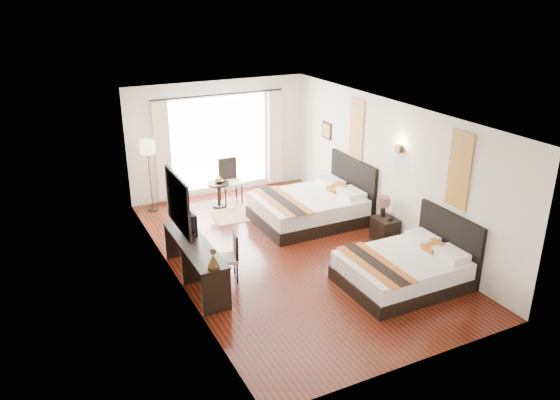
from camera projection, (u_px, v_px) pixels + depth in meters
name	position (u px, v px, depth m)	size (l,w,h in m)	color
floor	(289.00, 253.00, 10.68)	(4.50, 7.50, 0.01)	#3D0C0B
ceiling	(290.00, 112.00, 9.66)	(4.50, 7.50, 0.02)	white
wall_headboard	(388.00, 169.00, 11.09)	(0.01, 7.50, 2.80)	silver
wall_desk	(172.00, 205.00, 9.24)	(0.01, 7.50, 2.80)	silver
wall_window	(219.00, 138.00, 13.29)	(4.50, 0.01, 2.80)	silver
wall_entry	(422.00, 274.00, 7.04)	(4.50, 0.01, 2.80)	silver
window_glass	(220.00, 142.00, 13.31)	(2.40, 0.02, 2.20)	white
sheer_curtain	(221.00, 143.00, 13.26)	(2.30, 0.02, 2.10)	white
drape_left	(162.00, 152.00, 12.64)	(0.35, 0.14, 2.35)	beige
drape_right	(275.00, 137.00, 13.83)	(0.35, 0.14, 2.35)	beige
art_panel_near	(459.00, 170.00, 9.25)	(0.03, 0.50, 1.35)	#8E3914
art_panel_far	(357.00, 130.00, 11.85)	(0.03, 0.50, 1.35)	#8E3914
wall_sconce	(399.00, 149.00, 10.57)	(0.10, 0.14, 0.14)	#402D16
mirror_frame	(178.00, 202.00, 8.96)	(0.04, 1.25, 0.95)	black
mirror_glass	(179.00, 202.00, 8.97)	(0.01, 1.12, 0.82)	white
bed_near	(406.00, 268.00, 9.46)	(2.07, 1.61, 1.16)	black
bed_far	(312.00, 207.00, 11.99)	(2.31, 1.80, 1.31)	black
nightstand	(385.00, 229.00, 11.11)	(0.41, 0.50, 0.49)	black
table_lamp	(383.00, 203.00, 11.01)	(0.26, 0.26, 0.41)	black
vase	(390.00, 217.00, 10.91)	(0.12, 0.12, 0.12)	black
console_desk	(195.00, 263.00, 9.49)	(0.50, 2.20, 0.76)	black
television	(185.00, 220.00, 9.74)	(0.72, 0.09, 0.41)	black
bronze_figurine	(213.00, 260.00, 8.46)	(0.20, 0.20, 0.30)	#402D16
desk_chair	(227.00, 266.00, 9.60)	(0.50, 0.50, 0.90)	#C0B194
floor_lamp	(148.00, 152.00, 12.18)	(0.34, 0.34, 1.67)	black
side_table	(219.00, 195.00, 12.81)	(0.50, 0.50, 0.58)	black
fruit_bowl	(219.00, 181.00, 12.73)	(0.21, 0.21, 0.05)	#462619
window_chair	(231.00, 189.00, 13.09)	(0.51, 0.51, 1.04)	#C0B194
jute_rug	(242.00, 214.00, 12.46)	(1.35, 0.92, 0.01)	tan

